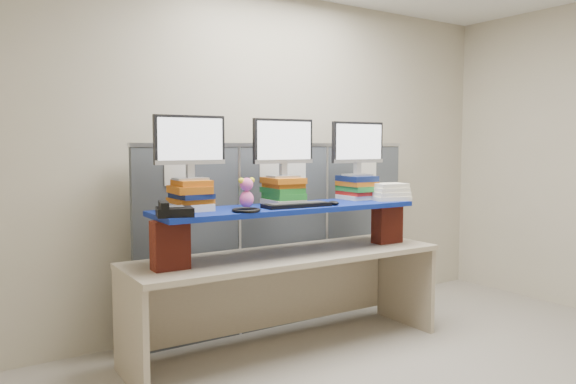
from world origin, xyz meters
TOP-DOWN VIEW (x-y plane):
  - room at (0.00, 0.00)m, footprint 5.00×4.00m
  - cubicle_partition at (-0.00, 1.78)m, footprint 2.60×0.06m
  - desk at (-0.30, 1.27)m, footprint 2.40×0.76m
  - brick_pier_left at (-1.22, 1.24)m, footprint 0.23×0.13m
  - brick_pier_right at (0.61, 1.19)m, footprint 0.23×0.13m
  - blue_board at (-0.30, 1.27)m, footprint 2.00×0.55m
  - book_stack_left at (-1.00, 1.40)m, footprint 0.26×0.31m
  - book_stack_center at (-0.27, 1.38)m, footprint 0.27×0.33m
  - book_stack_right at (0.44, 1.37)m, footprint 0.27×0.31m
  - monitor_left at (-1.00, 1.40)m, footprint 0.50×0.15m
  - monitor_center at (-0.27, 1.38)m, footprint 0.50×0.15m
  - monitor_right at (0.44, 1.36)m, footprint 0.50×0.15m
  - keyboard at (-0.30, 1.16)m, footprint 0.51×0.20m
  - mouse at (-0.01, 1.11)m, footprint 0.09×0.12m
  - desk_phone at (-1.23, 1.16)m, footprint 0.27×0.25m
  - headset at (-0.73, 1.12)m, footprint 0.24×0.24m
  - plush_toy at (-0.61, 1.33)m, footprint 0.12×0.09m
  - binder_stack at (0.61, 1.16)m, footprint 0.33×0.29m

SIDE VIEW (x-z plane):
  - desk at x=-0.30m, z-range 0.22..0.94m
  - cubicle_partition at x=0.00m, z-range 0.00..1.53m
  - brick_pier_left at x=-1.22m, z-range 0.72..1.04m
  - brick_pier_right at x=0.61m, z-range 0.72..1.04m
  - blue_board at x=-0.30m, z-range 1.04..1.07m
  - headset at x=-0.73m, z-range 1.07..1.10m
  - keyboard at x=-0.30m, z-range 1.07..1.11m
  - mouse at x=-0.01m, z-range 1.07..1.11m
  - desk_phone at x=-1.23m, z-range 1.06..1.16m
  - binder_stack at x=0.61m, z-range 1.07..1.20m
  - book_stack_right at x=0.44m, z-range 1.08..1.27m
  - book_stack_center at x=-0.27m, z-range 1.07..1.27m
  - book_stack_left at x=-1.00m, z-range 1.07..1.28m
  - plush_toy at x=-0.61m, z-range 1.08..1.29m
  - room at x=0.00m, z-range 0.00..2.80m
  - monitor_right at x=0.44m, z-range 1.30..1.73m
  - monitor_center at x=-0.27m, z-range 1.30..1.74m
  - monitor_left at x=-1.00m, z-range 1.31..1.74m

